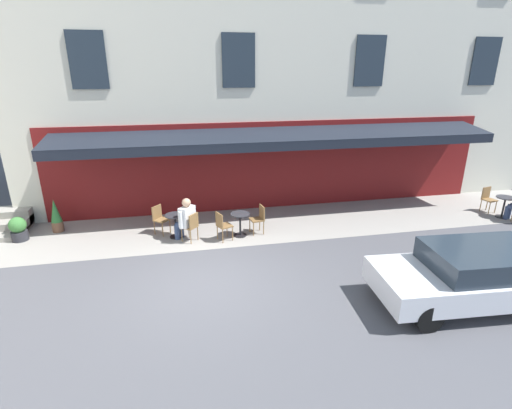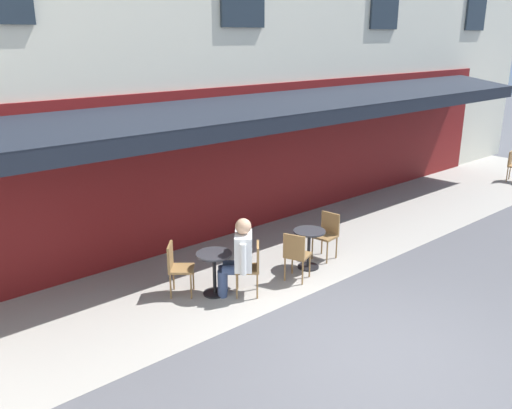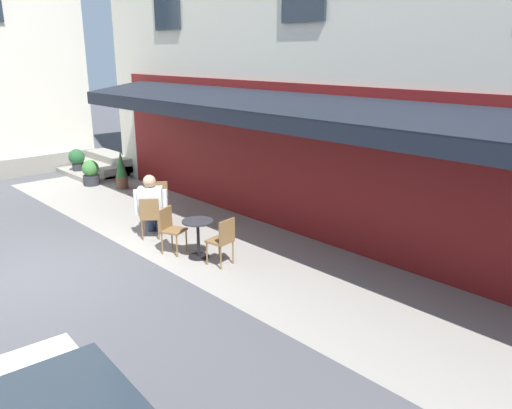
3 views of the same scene
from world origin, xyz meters
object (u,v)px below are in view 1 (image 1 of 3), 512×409
(potted_plant_by_steps, at_px, (18,229))
(parked_car_white, at_px, (476,274))
(seated_companion_in_white, at_px, (185,218))
(cafe_table_streetside, at_px, (175,223))
(cafe_chair_wicker_corner_right, at_px, (259,217))
(cafe_chair_wicker_near_door, at_px, (160,217))
(potted_plant_under_sign, at_px, (56,216))
(cafe_chair_wicker_kerbside, at_px, (191,225))
(cafe_chair_wicker_by_window, at_px, (222,224))
(cafe_chair_wicker_under_awning, at_px, (488,197))
(cafe_table_near_entrance, at_px, (240,221))
(cafe_table_mid_terrace, at_px, (504,204))

(potted_plant_by_steps, xyz_separation_m, parked_car_white, (-11.16, 5.60, 0.33))
(seated_companion_in_white, bearing_deg, cafe_table_streetside, -40.76)
(cafe_chair_wicker_corner_right, xyz_separation_m, cafe_chair_wicker_near_door, (3.08, -0.60, 0.00))
(potted_plant_under_sign, bearing_deg, cafe_chair_wicker_kerbside, 158.84)
(cafe_chair_wicker_by_window, distance_m, cafe_chair_wicker_under_awning, 9.77)
(cafe_table_near_entrance, relative_size, cafe_chair_wicker_under_awning, 0.82)
(cafe_chair_wicker_by_window, height_order, cafe_chair_wicker_corner_right, same)
(cafe_table_streetside, xyz_separation_m, cafe_chair_wicker_near_door, (0.48, -0.41, 0.06))
(parked_car_white, bearing_deg, potted_plant_by_steps, -26.65)
(cafe_table_near_entrance, xyz_separation_m, cafe_chair_wicker_corner_right, (-0.62, -0.10, 0.06))
(seated_companion_in_white, xyz_separation_m, potted_plant_under_sign, (4.04, -1.49, -0.19))
(cafe_chair_wicker_under_awning, relative_size, seated_companion_in_white, 0.67)
(potted_plant_by_steps, bearing_deg, cafe_chair_wicker_kerbside, 167.62)
(parked_car_white, bearing_deg, cafe_table_streetside, -36.99)
(cafe_table_near_entrance, relative_size, cafe_chair_wicker_corner_right, 0.82)
(potted_plant_by_steps, bearing_deg, cafe_table_streetside, 171.26)
(cafe_chair_wicker_by_window, distance_m, seated_companion_in_white, 1.13)
(potted_plant_under_sign, bearing_deg, cafe_table_near_entrance, 165.21)
(cafe_chair_wicker_by_window, height_order, cafe_chair_wicker_kerbside, same)
(potted_plant_by_steps, bearing_deg, cafe_table_mid_terrace, 175.39)
(cafe_chair_wicker_near_door, xyz_separation_m, potted_plant_under_sign, (3.24, -0.80, -0.01))
(cafe_table_near_entrance, relative_size, potted_plant_by_steps, 1.00)
(cafe_table_streetside, xyz_separation_m, potted_plant_under_sign, (3.73, -1.21, 0.04))
(cafe_chair_wicker_under_awning, xyz_separation_m, cafe_chair_wicker_kerbside, (10.67, 0.46, 0.00))
(seated_companion_in_white, bearing_deg, cafe_chair_wicker_by_window, 166.37)
(potted_plant_under_sign, distance_m, parked_car_white, 11.89)
(cafe_chair_wicker_by_window, distance_m, parked_car_white, 6.70)
(seated_companion_in_white, height_order, potted_plant_under_sign, seated_companion_in_white)
(potted_plant_by_steps, bearing_deg, cafe_chair_wicker_corner_right, 172.89)
(cafe_chair_wicker_by_window, distance_m, cafe_table_streetside, 1.49)
(cafe_chair_wicker_by_window, bearing_deg, cafe_table_mid_terrace, 179.80)
(potted_plant_under_sign, xyz_separation_m, potted_plant_by_steps, (0.95, 0.49, -0.15))
(potted_plant_under_sign, height_order, potted_plant_by_steps, potted_plant_under_sign)
(cafe_chair_wicker_by_window, bearing_deg, parked_car_white, 139.47)
(cafe_chair_wicker_by_window, distance_m, cafe_chair_wicker_kerbside, 0.92)
(cafe_chair_wicker_by_window, distance_m, potted_plant_by_steps, 6.20)
(cafe_chair_wicker_corner_right, distance_m, cafe_chair_wicker_near_door, 3.14)
(cafe_chair_wicker_under_awning, distance_m, cafe_chair_wicker_near_door, 11.64)
(cafe_table_mid_terrace, bearing_deg, potted_plant_by_steps, -4.61)
(cafe_chair_wicker_near_door, bearing_deg, parked_car_white, 142.76)
(cafe_chair_wicker_by_window, bearing_deg, cafe_chair_wicker_kerbside, -7.48)
(cafe_table_mid_terrace, xyz_separation_m, cafe_chair_wicker_under_awning, (0.14, -0.62, 0.06))
(cafe_chair_wicker_corner_right, bearing_deg, cafe_chair_wicker_by_window, 15.88)
(parked_car_white, bearing_deg, cafe_table_mid_terrace, -138.07)
(cafe_chair_wicker_kerbside, bearing_deg, potted_plant_under_sign, -21.16)
(cafe_table_mid_terrace, bearing_deg, cafe_chair_wicker_corner_right, -2.50)
(cafe_table_streetside, bearing_deg, cafe_chair_wicker_kerbside, 139.24)
(cafe_table_near_entrance, bearing_deg, cafe_chair_wicker_near_door, -15.93)
(cafe_chair_wicker_near_door, xyz_separation_m, seated_companion_in_white, (-0.79, 0.68, 0.17))
(potted_plant_under_sign, bearing_deg, cafe_table_mid_terrace, 173.23)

